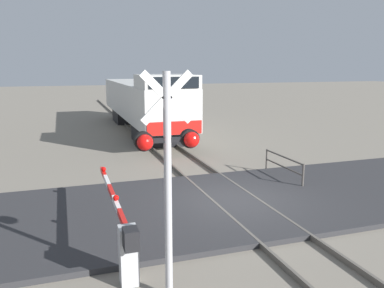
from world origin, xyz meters
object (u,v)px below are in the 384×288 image
at_px(locomotive, 142,102).
at_px(guard_railing, 284,164).
at_px(crossing_gate, 123,232).
at_px(crossing_signal, 168,161).

xyz_separation_m(locomotive, guard_railing, (2.87, -12.98, -1.36)).
xyz_separation_m(locomotive, crossing_gate, (-4.00, -17.77, -1.15)).
xyz_separation_m(locomotive, crossing_signal, (-3.35, -19.14, 0.70)).
bearing_deg(crossing_signal, locomotive, 80.07).
bearing_deg(crossing_signal, crossing_gate, 115.45).
bearing_deg(locomotive, crossing_gate, -102.68).
xyz_separation_m(crossing_signal, crossing_gate, (-0.65, 1.37, -1.85)).
bearing_deg(guard_railing, locomotive, 102.46).
height_order(crossing_gate, guard_railing, crossing_gate).
height_order(locomotive, crossing_gate, locomotive).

